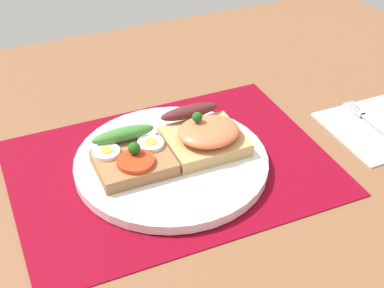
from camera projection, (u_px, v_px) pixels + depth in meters
ground_plane at (172, 177)px, 75.72cm from camera, size 120.00×90.00×3.20cm
placemat at (171, 167)px, 74.69cm from camera, size 41.72×30.52×0.30cm
plate at (171, 162)px, 74.22cm from camera, size 25.64×25.64×1.31cm
sandwich_egg_tomato at (132, 157)px, 71.88cm from camera, size 9.71×9.21×3.95cm
sandwich_salmon at (204, 134)px, 75.18cm from camera, size 10.17×10.65×5.33cm
napkin at (381, 127)px, 82.14cm from camera, size 14.67×14.34×0.60cm
fork at (376, 125)px, 81.67cm from camera, size 1.62×14.79×0.32cm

